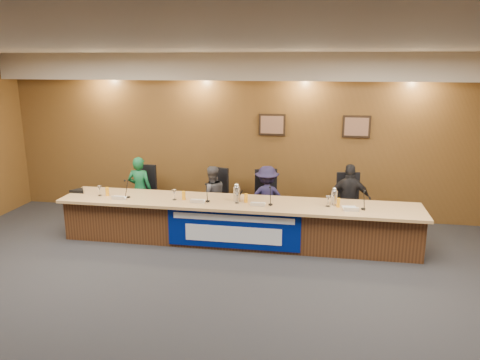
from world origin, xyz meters
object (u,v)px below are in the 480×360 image
object	(u,v)px
office_chair_a	(142,196)
speakerphone	(79,191)
office_chair_d	(349,207)
dais_body	(238,223)
panelist_c	(267,198)
panelist_b	(212,196)
carafe_mid	(237,194)
banner	(233,230)
carafe_right	(334,198)
panelist_a	(140,190)
office_chair_b	(213,200)
panelist_d	(349,200)
office_chair_c	(267,203)

from	to	relation	value
office_chair_a	speakerphone	distance (m)	1.23
office_chair_d	speakerphone	bearing A→B (deg)	-176.54
dais_body	speakerphone	distance (m)	2.96
panelist_c	panelist_b	bearing A→B (deg)	-10.86
office_chair_a	carafe_mid	world-z (taller)	carafe_mid
banner	carafe_right	xyz separation A→B (m)	(1.60, 0.45, 0.49)
dais_body	panelist_b	size ratio (longest dim) A/B	5.15
speakerphone	carafe_mid	bearing A→B (deg)	-0.87
panelist_a	office_chair_b	size ratio (longest dim) A/B	2.69
panelist_c	speakerphone	world-z (taller)	panelist_c
panelist_a	panelist_b	xyz separation A→B (m)	(1.42, 0.00, -0.06)
panelist_d	office_chair_d	bearing A→B (deg)	-87.86
dais_body	panelist_d	bearing A→B (deg)	21.29
panelist_c	office_chair_c	xyz separation A→B (m)	(-0.00, 0.10, -0.12)
office_chair_c	dais_body	bearing A→B (deg)	-131.42
dais_body	office_chair_a	bearing A→B (deg)	157.74
panelist_b	panelist_d	xyz separation A→B (m)	(2.53, 0.00, 0.07)
dais_body	office_chair_a	xyz separation A→B (m)	(-2.05, 0.84, 0.13)
carafe_right	speakerphone	bearing A→B (deg)	-179.87
panelist_d	banner	bearing A→B (deg)	33.47
panelist_c	speakerphone	bearing A→B (deg)	1.16
dais_body	office_chair_b	xyz separation A→B (m)	(-0.63, 0.84, 0.13)
office_chair_a	panelist_b	bearing A→B (deg)	0.66
panelist_a	office_chair_b	bearing A→B (deg)	-174.73
office_chair_b	office_chair_c	bearing A→B (deg)	18.46
panelist_b	office_chair_a	distance (m)	1.43
panelist_a	dais_body	bearing A→B (deg)	161.41
carafe_mid	office_chair_c	bearing A→B (deg)	63.72
dais_body	carafe_right	xyz separation A→B (m)	(1.60, 0.04, 0.52)
panelist_b	panelist_a	bearing A→B (deg)	-24.89
dais_body	panelist_c	bearing A→B (deg)	60.87
panelist_d	office_chair_d	distance (m)	0.20
banner	office_chair_a	distance (m)	2.41
panelist_a	office_chair_c	size ratio (longest dim) A/B	2.69
office_chair_a	banner	bearing A→B (deg)	-26.77
panelist_a	panelist_c	world-z (taller)	panelist_a
office_chair_a	office_chair_d	bearing A→B (deg)	4.69
panelist_d	office_chair_c	distance (m)	1.50
carafe_mid	speakerphone	distance (m)	2.92
office_chair_c	speakerphone	world-z (taller)	speakerphone
panelist_c	office_chair_a	xyz separation A→B (m)	(-2.46, 0.10, -0.12)
panelist_c	panelist_d	distance (m)	1.49
panelist_a	speakerphone	xyz separation A→B (m)	(-0.88, -0.71, 0.13)
panelist_a	panelist_d	world-z (taller)	panelist_d
panelist_c	carafe_right	size ratio (longest dim) A/B	4.90
panelist_a	office_chair_c	bearing A→B (deg)	-176.43
panelist_a	carafe_right	distance (m)	3.73
panelist_a	carafe_mid	world-z (taller)	panelist_a
office_chair_d	speakerphone	size ratio (longest dim) A/B	1.50
dais_body	panelist_a	bearing A→B (deg)	160.17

